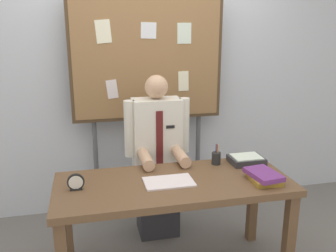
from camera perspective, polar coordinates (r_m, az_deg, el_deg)
back_wall at (r=3.54m, az=-3.76°, el=8.27°), size 6.40×0.08×2.70m
desk at (r=2.60m, az=0.91°, el=-10.59°), size 1.64×0.69×0.75m
person at (r=3.12m, az=-1.69°, el=-5.88°), size 0.55×0.56×1.41m
bulletin_board at (r=3.32m, az=-3.21°, el=9.99°), size 1.39×0.09×2.06m
book_stack at (r=2.63m, az=14.81°, el=-7.67°), size 0.22×0.28×0.07m
open_notebook at (r=2.53m, az=0.13°, el=-8.77°), size 0.34×0.22×0.01m
desk_clock at (r=2.48m, az=-14.28°, el=-8.62°), size 0.11×0.04×0.11m
pen_holder at (r=2.86m, az=7.57°, el=-5.02°), size 0.07×0.07×0.16m
paper_tray at (r=2.93m, az=12.21°, el=-5.18°), size 0.26×0.20×0.06m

